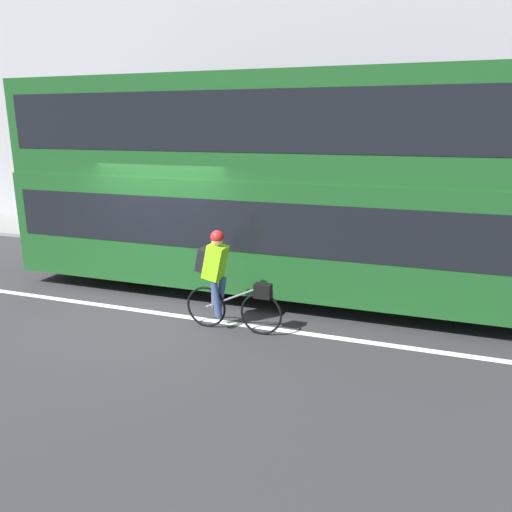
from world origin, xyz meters
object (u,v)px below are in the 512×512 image
(bus, at_px, (282,178))
(street_sign_post, at_px, (265,186))
(cyclist_on_bike, at_px, (223,277))
(trash_bin, at_px, (235,228))

(bus, height_order, street_sign_post, bus)
(cyclist_on_bike, xyz_separation_m, street_sign_post, (-1.06, 5.23, 0.78))
(trash_bin, bearing_deg, bus, -55.12)
(bus, distance_m, cyclist_on_bike, 2.49)
(cyclist_on_bike, distance_m, trash_bin, 5.58)
(cyclist_on_bike, distance_m, street_sign_post, 5.39)
(street_sign_post, bearing_deg, bus, -66.38)
(street_sign_post, bearing_deg, cyclist_on_bike, -78.57)
(bus, height_order, trash_bin, bus)
(trash_bin, xyz_separation_m, street_sign_post, (0.83, -0.01, 1.14))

